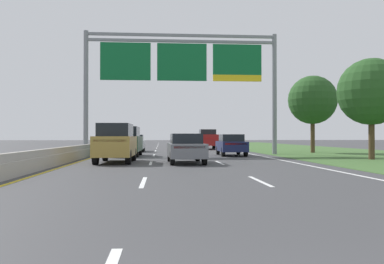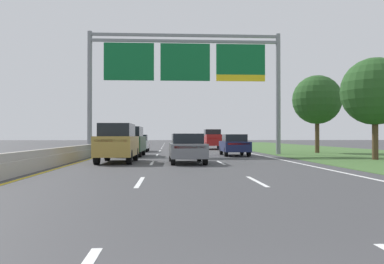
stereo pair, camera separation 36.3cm
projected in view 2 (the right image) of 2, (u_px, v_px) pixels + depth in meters
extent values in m
plane|color=#3D3D3F|center=(179.00, 152.00, 37.23)|extent=(220.00, 220.00, 0.00)
cube|color=white|center=(140.00, 182.00, 12.67)|extent=(0.14, 3.00, 0.01)
cube|color=white|center=(152.00, 163.00, 21.65)|extent=(0.14, 3.00, 0.01)
cube|color=white|center=(157.00, 155.00, 30.64)|extent=(0.14, 3.00, 0.01)
cube|color=white|center=(160.00, 151.00, 39.62)|extent=(0.14, 3.00, 0.01)
cube|color=white|center=(162.00, 148.00, 48.61)|extent=(0.14, 3.00, 0.01)
cube|color=white|center=(163.00, 146.00, 57.59)|extent=(0.14, 3.00, 0.01)
cube|color=white|center=(164.00, 145.00, 66.58)|extent=(0.14, 3.00, 0.01)
cube|color=white|center=(164.00, 144.00, 75.57)|extent=(0.14, 3.00, 0.01)
cube|color=white|center=(165.00, 143.00, 84.55)|extent=(0.14, 3.00, 0.01)
cube|color=white|center=(257.00, 181.00, 12.87)|extent=(0.14, 3.00, 0.01)
cube|color=white|center=(221.00, 163.00, 21.86)|extent=(0.14, 3.00, 0.01)
cube|color=white|center=(206.00, 155.00, 30.85)|extent=(0.14, 3.00, 0.01)
cube|color=white|center=(198.00, 151.00, 39.83)|extent=(0.14, 3.00, 0.01)
cube|color=white|center=(192.00, 148.00, 48.82)|extent=(0.14, 3.00, 0.01)
cube|color=white|center=(189.00, 146.00, 57.80)|extent=(0.14, 3.00, 0.01)
cube|color=white|center=(186.00, 145.00, 66.79)|extent=(0.14, 3.00, 0.01)
cube|color=white|center=(184.00, 144.00, 75.77)|extent=(0.14, 3.00, 0.01)
cube|color=white|center=(183.00, 143.00, 84.76)|extent=(0.14, 3.00, 0.01)
cube|color=white|center=(243.00, 152.00, 37.56)|extent=(0.16, 106.00, 0.01)
cube|color=gold|center=(115.00, 152.00, 36.90)|extent=(0.16, 106.00, 0.01)
cube|color=#3D602D|center=(328.00, 151.00, 38.01)|extent=(14.00, 110.00, 0.02)
cube|color=#A8A399|center=(107.00, 149.00, 36.86)|extent=(0.60, 110.00, 0.55)
cube|color=#A8A399|center=(107.00, 144.00, 36.87)|extent=(0.25, 110.00, 0.30)
cylinder|color=gray|center=(90.00, 93.00, 31.10)|extent=(0.36, 0.36, 9.52)
cylinder|color=gray|center=(278.00, 94.00, 31.93)|extent=(0.36, 0.36, 9.52)
cube|color=gray|center=(185.00, 35.00, 31.56)|extent=(14.70, 0.24, 0.20)
cube|color=gray|center=(185.00, 41.00, 31.56)|extent=(14.70, 0.24, 0.20)
cube|color=#0C602D|center=(129.00, 62.00, 31.12)|extent=(3.83, 0.12, 2.89)
cube|color=#0C602D|center=(185.00, 62.00, 31.36)|extent=(3.83, 0.12, 2.89)
cube|color=#0C602D|center=(241.00, 60.00, 31.61)|extent=(3.83, 0.12, 2.39)
cube|color=yellow|center=(241.00, 78.00, 31.59)|extent=(3.83, 0.12, 0.50)
cube|color=maroon|center=(213.00, 141.00, 44.94)|extent=(2.04, 5.42, 1.00)
cube|color=black|center=(212.00, 133.00, 45.79)|extent=(1.74, 1.91, 0.78)
cube|color=#B21414|center=(216.00, 138.00, 42.28)|extent=(1.68, 0.09, 0.12)
cube|color=maroon|center=(215.00, 135.00, 43.22)|extent=(2.02, 1.96, 0.20)
cylinder|color=black|center=(204.00, 145.00, 46.71)|extent=(0.31, 0.84, 0.84)
cylinder|color=black|center=(219.00, 145.00, 46.82)|extent=(0.31, 0.84, 0.84)
cylinder|color=black|center=(207.00, 146.00, 43.04)|extent=(0.31, 0.84, 0.84)
cylinder|color=black|center=(223.00, 146.00, 43.15)|extent=(0.31, 0.84, 0.84)
cube|color=#161E47|center=(234.00, 146.00, 29.91)|extent=(1.89, 4.43, 0.72)
cube|color=black|center=(234.00, 138.00, 29.86)|extent=(1.60, 2.33, 0.52)
cube|color=#B21414|center=(239.00, 144.00, 27.75)|extent=(1.53, 0.11, 0.12)
cylinder|color=black|center=(221.00, 150.00, 31.37)|extent=(0.23, 0.66, 0.66)
cylinder|color=black|center=(242.00, 150.00, 31.43)|extent=(0.23, 0.66, 0.66)
cylinder|color=black|center=(226.00, 152.00, 28.38)|extent=(0.23, 0.66, 0.66)
cylinder|color=black|center=(249.00, 152.00, 28.44)|extent=(0.23, 0.66, 0.66)
cube|color=#193D23|center=(130.00, 144.00, 29.11)|extent=(2.01, 4.74, 1.05)
cube|color=black|center=(130.00, 132.00, 28.97)|extent=(1.70, 3.04, 0.68)
cube|color=#B21414|center=(126.00, 139.00, 26.81)|extent=(1.60, 0.12, 0.12)
cylinder|color=black|center=(122.00, 150.00, 30.68)|extent=(0.28, 0.77, 0.76)
cylinder|color=black|center=(143.00, 150.00, 30.73)|extent=(0.28, 0.77, 0.76)
cylinder|color=black|center=(115.00, 152.00, 27.48)|extent=(0.28, 0.77, 0.76)
cylinder|color=black|center=(139.00, 152.00, 27.54)|extent=(0.28, 0.77, 0.76)
cube|color=silver|center=(139.00, 144.00, 37.78)|extent=(1.86, 4.42, 0.72)
cube|color=black|center=(139.00, 138.00, 37.74)|extent=(1.59, 2.32, 0.52)
cube|color=#B21414|center=(137.00, 142.00, 35.63)|extent=(1.53, 0.10, 0.12)
cylinder|color=black|center=(132.00, 148.00, 39.22)|extent=(0.23, 0.66, 0.66)
cylinder|color=black|center=(148.00, 148.00, 39.32)|extent=(0.23, 0.66, 0.66)
cylinder|color=black|center=(129.00, 149.00, 36.23)|extent=(0.23, 0.66, 0.66)
cylinder|color=black|center=(147.00, 148.00, 36.34)|extent=(0.23, 0.66, 0.66)
cube|color=slate|center=(187.00, 150.00, 21.59)|extent=(1.93, 4.44, 0.72)
cube|color=black|center=(187.00, 139.00, 21.54)|extent=(1.62, 2.34, 0.52)
cube|color=#B21414|center=(190.00, 147.00, 19.44)|extent=(1.53, 0.12, 0.12)
cylinder|color=black|center=(171.00, 156.00, 23.01)|extent=(0.24, 0.67, 0.66)
cylinder|color=black|center=(199.00, 156.00, 23.14)|extent=(0.24, 0.67, 0.66)
cylinder|color=black|center=(173.00, 159.00, 20.03)|extent=(0.24, 0.67, 0.66)
cylinder|color=black|center=(205.00, 158.00, 20.16)|extent=(0.24, 0.67, 0.66)
cube|color=#A38438|center=(118.00, 146.00, 22.10)|extent=(1.98, 4.73, 1.05)
cube|color=black|center=(117.00, 130.00, 21.96)|extent=(1.68, 3.03, 0.68)
cube|color=#B21414|center=(111.00, 141.00, 19.79)|extent=(1.60, 0.11, 0.12)
cylinder|color=black|center=(107.00, 154.00, 23.66)|extent=(0.27, 0.76, 0.76)
cylinder|color=black|center=(136.00, 154.00, 23.72)|extent=(0.27, 0.76, 0.76)
cylinder|color=black|center=(97.00, 157.00, 20.46)|extent=(0.27, 0.76, 0.76)
cylinder|color=black|center=(129.00, 157.00, 20.53)|extent=(0.27, 0.76, 0.76)
cylinder|color=#4C3823|center=(375.00, 139.00, 24.50)|extent=(0.36, 0.36, 2.53)
sphere|color=#234C1E|center=(375.00, 91.00, 24.53)|extent=(4.08, 4.08, 4.08)
cylinder|color=#4C3823|center=(317.00, 136.00, 34.68)|extent=(0.36, 0.36, 2.90)
sphere|color=#234C1E|center=(317.00, 100.00, 34.71)|extent=(4.18, 4.18, 4.18)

